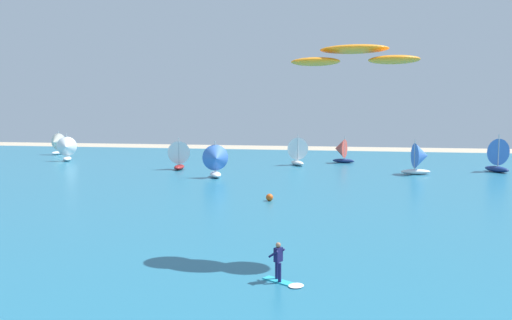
{
  "coord_description": "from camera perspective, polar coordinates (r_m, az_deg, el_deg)",
  "views": [
    {
      "loc": [
        5.62,
        -5.77,
        7.03
      ],
      "look_at": [
        0.6,
        16.29,
        5.03
      ],
      "focal_mm": 34.89,
      "sensor_mm": 36.0,
      "label": 1
    }
  ],
  "objects": [
    {
      "name": "sailboat_outermost",
      "position": [
        95.81,
        -21.92,
        1.73
      ],
      "size": [
        3.05,
        3.63,
        4.29
      ],
      "color": "white",
      "rests_on": "ocean"
    },
    {
      "name": "kitesurfer",
      "position": [
        21.22,
        2.97,
        -12.29
      ],
      "size": [
        1.98,
        1.46,
        1.67
      ],
      "color": "#26B2CC",
      "rests_on": "ocean"
    },
    {
      "name": "marker_buoy",
      "position": [
        40.77,
        1.56,
        -4.3
      ],
      "size": [
        0.6,
        0.6,
        0.6
      ],
      "primitive_type": "sphere",
      "color": "#E55919",
      "rests_on": "ocean"
    },
    {
      "name": "sailboat_leading",
      "position": [
        74.86,
        9.67,
        1.07
      ],
      "size": [
        3.51,
        3.07,
        3.95
      ],
      "color": "navy",
      "rests_on": "ocean"
    },
    {
      "name": "sailboat_trailing",
      "position": [
        55.91,
        -4.63,
        -0.11
      ],
      "size": [
        3.3,
        3.69,
        4.15
      ],
      "color": "white",
      "rests_on": "ocean"
    },
    {
      "name": "kite",
      "position": [
        24.89,
        11.19,
        11.61
      ],
      "size": [
        6.15,
        2.03,
        0.93
      ],
      "color": "orange"
    },
    {
      "name": "sailboat_far_right",
      "position": [
        68.76,
        25.63,
        0.57
      ],
      "size": [
        3.72,
        4.17,
        4.67
      ],
      "color": "navy",
      "rests_on": "ocean"
    },
    {
      "name": "sailboat_anchored_offshore",
      "position": [
        62.03,
        18.31,
        0.17
      ],
      "size": [
        3.7,
        3.23,
        4.18
      ],
      "color": "white",
      "rests_on": "ocean"
    },
    {
      "name": "ocean",
      "position": [
        56.26,
        6.99,
        -2.1
      ],
      "size": [
        160.0,
        90.0,
        0.1
      ],
      "primitive_type": "cube",
      "color": "#236B89",
      "rests_on": "ground"
    },
    {
      "name": "sailboat_center_horizon",
      "position": [
        81.77,
        -20.91,
        1.22
      ],
      "size": [
        3.36,
        3.77,
        4.21
      ],
      "color": "white",
      "rests_on": "ocean"
    },
    {
      "name": "sailboat_mid_left",
      "position": [
        70.57,
        4.62,
        1.04
      ],
      "size": [
        3.49,
        3.92,
        4.37
      ],
      "color": "silver",
      "rests_on": "ocean"
    },
    {
      "name": "sailboat_near_shore",
      "position": [
        65.67,
        -8.74,
        0.6
      ],
      "size": [
        3.17,
        3.65,
        4.13
      ],
      "color": "maroon",
      "rests_on": "ocean"
    }
  ]
}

